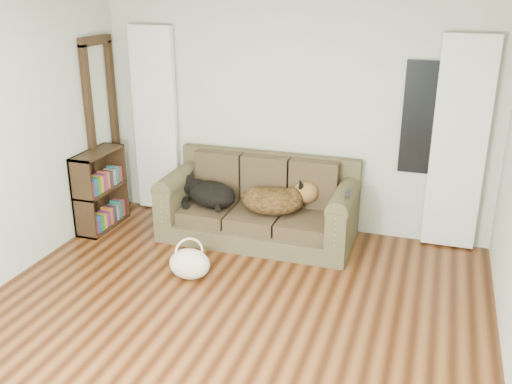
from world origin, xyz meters
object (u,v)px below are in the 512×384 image
(tote_bag, at_px, (190,263))
(bookshelf, at_px, (100,187))
(dog_black_lab, at_px, (209,194))
(sofa, at_px, (258,201))
(dog_shepherd, at_px, (277,200))

(tote_bag, bearing_deg, bookshelf, 151.35)
(dog_black_lab, bearing_deg, tote_bag, -46.64)
(dog_black_lab, height_order, bookshelf, bookshelf)
(tote_bag, height_order, bookshelf, bookshelf)
(sofa, distance_m, dog_shepherd, 0.22)
(sofa, height_order, dog_black_lab, sofa)
(tote_bag, distance_m, bookshelf, 1.74)
(dog_black_lab, distance_m, dog_shepherd, 0.80)
(dog_shepherd, bearing_deg, sofa, -11.85)
(dog_black_lab, relative_size, tote_bag, 1.58)
(dog_black_lab, xyz_separation_m, tote_bag, (0.23, -1.06, -0.32))
(tote_bag, bearing_deg, dog_black_lab, 102.32)
(sofa, relative_size, dog_black_lab, 3.28)
(sofa, bearing_deg, dog_black_lab, -176.67)
(sofa, relative_size, bookshelf, 2.30)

